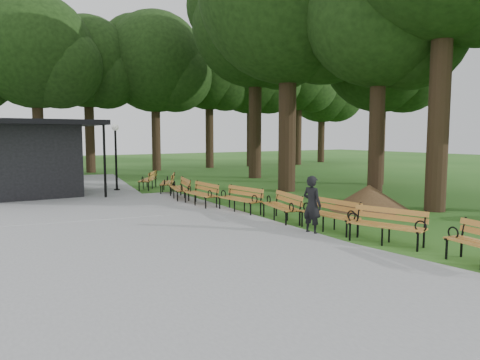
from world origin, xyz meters
TOP-DOWN VIEW (x-y plane):
  - ground at (0.00, 0.00)m, footprint 100.00×100.00m
  - path at (-4.00, 3.00)m, footprint 12.00×38.00m
  - person at (-0.18, 1.06)m, footprint 0.46×0.62m
  - kiosk at (-5.58, 12.87)m, footprint 5.22×4.56m
  - lamp_post at (-1.81, 12.75)m, footprint 0.32×0.32m
  - dirt_mound at (4.16, 2.96)m, footprint 2.49×2.49m
  - bench_2 at (0.57, -0.73)m, footprint 1.20×2.00m
  - bench_3 at (0.46, 1.09)m, footprint 0.74×1.93m
  - bench_4 at (0.21, 2.90)m, footprint 1.05×1.99m
  - bench_5 at (-0.04, 4.86)m, footprint 0.88×1.97m
  - bench_6 at (-0.54, 6.76)m, footprint 0.64×1.90m
  - bench_7 at (-0.47, 8.77)m, footprint 1.09×2.00m
  - bench_8 at (-0.03, 11.01)m, footprint 1.44×1.98m
  - bench_9 at (-0.30, 12.76)m, footprint 1.58×1.94m
  - lawn_tree_1 at (5.95, 4.24)m, footprint 5.92×5.92m
  - lawn_tree_4 at (7.26, 14.62)m, footprint 7.51×7.51m
  - lawn_tree_5 at (10.71, 8.09)m, footprint 5.97×5.97m
  - tree_backdrop at (6.60, 23.19)m, footprint 37.11×9.58m

SIDE VIEW (x-z plane):
  - ground at x=0.00m, z-range 0.00..0.00m
  - path at x=-4.00m, z-range 0.00..0.06m
  - dirt_mound at x=4.16m, z-range 0.00..0.87m
  - bench_2 at x=0.57m, z-range 0.00..0.88m
  - bench_3 at x=0.46m, z-range 0.00..0.88m
  - bench_4 at x=0.21m, z-range 0.00..0.88m
  - bench_5 at x=-0.04m, z-range 0.00..0.88m
  - bench_6 at x=-0.54m, z-range 0.00..0.88m
  - bench_7 at x=-0.47m, z-range 0.00..0.88m
  - bench_8 at x=-0.03m, z-range 0.00..0.88m
  - bench_9 at x=-0.30m, z-range 0.00..0.88m
  - person at x=-0.18m, z-range 0.00..1.55m
  - kiosk at x=-5.58m, z-range 0.00..3.22m
  - lamp_post at x=-1.81m, z-range 0.69..3.80m
  - lawn_tree_5 at x=10.71m, z-range 1.85..11.60m
  - lawn_tree_1 at x=5.95m, z-range 2.18..12.54m
  - tree_backdrop at x=6.60m, z-range 0.00..15.02m
  - lawn_tree_4 at x=7.26m, z-range 2.65..15.56m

